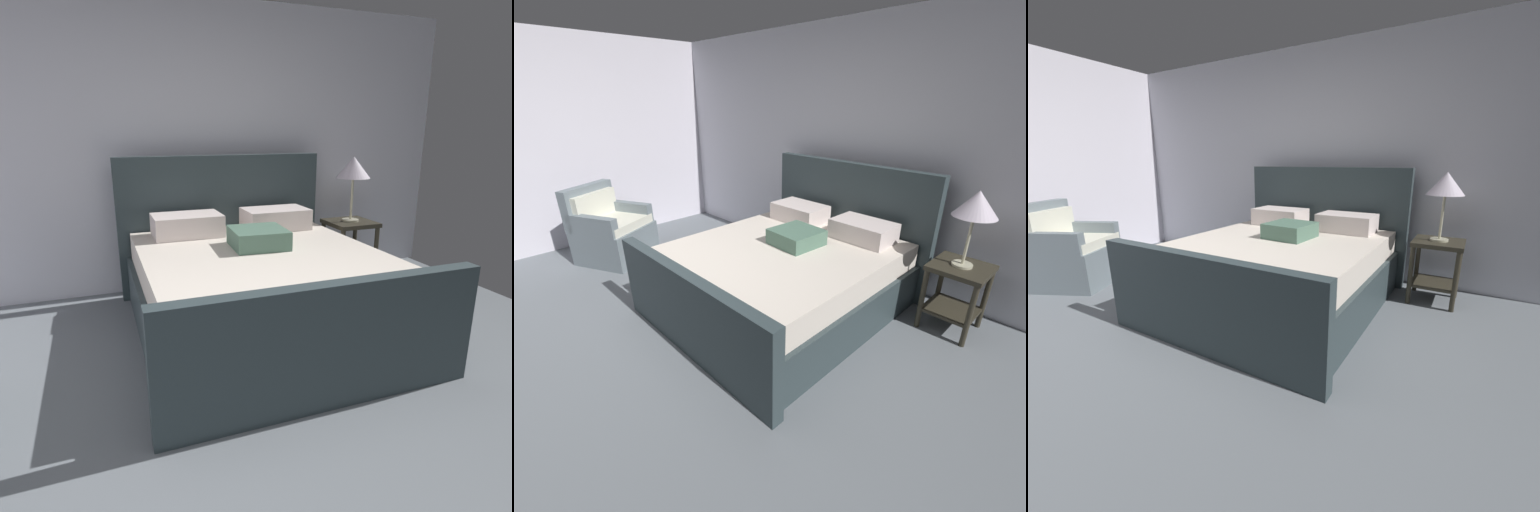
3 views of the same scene
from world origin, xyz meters
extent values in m
cube|color=slate|center=(0.00, 0.00, -0.01)|extent=(5.38, 5.21, 0.02)
cube|color=silver|center=(0.00, 2.67, 1.29)|extent=(5.50, 0.12, 2.57)
cube|color=#2F3B3E|center=(0.34, 1.40, 0.20)|extent=(1.77, 1.92, 0.40)
cube|color=#2F3B3E|center=(0.34, 2.41, 0.63)|extent=(1.88, 0.10, 1.25)
cube|color=#2F3B3E|center=(0.34, 0.39, 0.36)|extent=(1.88, 0.10, 0.72)
cube|color=beige|center=(0.34, 1.40, 0.51)|extent=(1.69, 1.86, 0.22)
cube|color=silver|center=(-0.05, 2.08, 0.71)|extent=(0.56, 0.36, 0.18)
cube|color=silver|center=(0.74, 2.08, 0.71)|extent=(0.56, 0.36, 0.18)
cube|color=#4E715E|center=(0.38, 1.54, 0.69)|extent=(0.43, 0.43, 0.14)
cube|color=#2F2B20|center=(1.60, 2.20, 0.58)|extent=(0.44, 0.44, 0.04)
cube|color=#2F2B20|center=(1.60, 2.20, 0.18)|extent=(0.40, 0.40, 0.02)
cylinder|color=#2F2B20|center=(1.41, 2.01, 0.28)|extent=(0.04, 0.04, 0.56)
cylinder|color=#2F2B20|center=(1.79, 2.01, 0.28)|extent=(0.04, 0.04, 0.56)
cylinder|color=#2F2B20|center=(1.41, 2.39, 0.28)|extent=(0.04, 0.04, 0.56)
cylinder|color=#2F2B20|center=(1.79, 2.39, 0.28)|extent=(0.04, 0.04, 0.56)
cylinder|color=#B7B293|center=(1.60, 2.20, 0.61)|extent=(0.16, 0.16, 0.02)
cylinder|color=#B7B293|center=(1.60, 2.20, 0.82)|extent=(0.02, 0.02, 0.40)
cone|color=silver|center=(1.60, 2.20, 1.12)|extent=(0.33, 0.33, 0.20)
cube|color=slate|center=(-1.87, 0.73, 0.21)|extent=(0.97, 0.97, 0.42)
cube|color=silver|center=(-1.87, 0.73, 0.47)|extent=(0.89, 0.89, 0.10)
cube|color=slate|center=(-2.15, 0.59, 0.66)|extent=(0.43, 0.70, 0.48)
cube|color=silver|center=(-2.06, 0.63, 0.64)|extent=(0.36, 0.59, 0.36)
cube|color=slate|center=(-1.73, 0.45, 0.53)|extent=(0.62, 0.38, 0.22)
cube|color=slate|center=(-2.01, 1.01, 0.53)|extent=(0.62, 0.38, 0.22)
camera|label=1|loc=(-0.74, -1.41, 1.47)|focal=30.38mm
camera|label=2|loc=(2.35, -0.73, 1.87)|focal=24.73mm
camera|label=3|loc=(1.86, -1.12, 1.31)|focal=23.15mm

